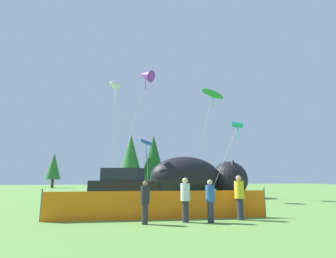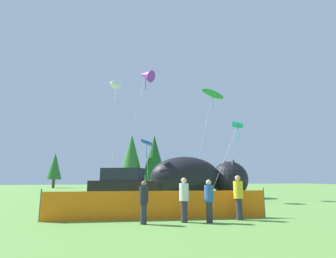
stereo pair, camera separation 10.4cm
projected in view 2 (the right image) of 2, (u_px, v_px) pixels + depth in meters
The scene contains 18 objects.
ground_plane at pixel (169, 208), 15.24m from camera, with size 120.00×120.00×0.00m, color #609342.
parked_car at pixel (125, 188), 16.32m from camera, with size 4.66×3.26×2.32m.
folding_chair at pixel (209, 201), 14.07m from camera, with size 0.55×0.55×0.87m.
inflatable_cat at pixel (198, 179), 22.81m from camera, with size 8.80×3.73×3.55m.
safety_fence at pixel (158, 205), 11.03m from camera, with size 9.48×0.90×1.28m.
spectator_in_grey_shirt at pixel (238, 195), 10.98m from camera, with size 0.39×0.39×1.81m.
spectator_in_green_shirt at pixel (144, 200), 9.93m from camera, with size 0.35×0.35×1.59m.
spectator_in_white_shirt at pixel (209, 199), 10.28m from camera, with size 0.36×0.36×1.64m.
spectator_in_red_shirt at pixel (184, 198), 10.38m from camera, with size 0.37×0.37×1.72m.
kite_white_ghost at pixel (116, 85), 23.20m from camera, with size 1.42×3.10×10.41m.
kite_green_fish at pixel (213, 94), 23.93m from camera, with size 3.02×2.00×9.99m.
kite_purple_delta at pixel (146, 76), 22.75m from camera, with size 3.22×2.37×11.23m.
kite_blue_box at pixel (147, 143), 22.04m from camera, with size 1.10×1.23×4.90m.
kite_teal_diamond at pixel (237, 126), 22.24m from camera, with size 3.38×1.23×6.40m.
horizon_tree_east at pixel (154, 155), 44.96m from camera, with size 3.79×3.79×9.05m.
horizon_tree_west at pixel (55, 166), 47.24m from camera, with size 2.61×2.61×6.23m.
horizon_tree_mid at pixel (132, 155), 44.83m from camera, with size 3.85×3.85×9.19m.
horizon_tree_northeast at pixel (148, 169), 51.32m from camera, with size 2.35×2.35×5.60m.
Camera 2 is at (-3.59, -15.42, 1.69)m, focal length 28.00 mm.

